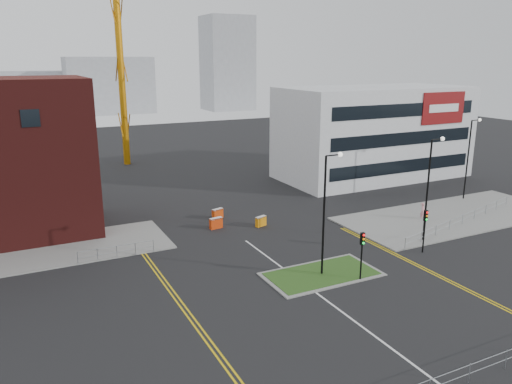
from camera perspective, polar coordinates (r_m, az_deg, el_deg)
ground at (r=31.22m, az=12.81°, el=-15.35°), size 200.00×200.00×0.00m
pavement_right at (r=54.80m, az=21.56°, el=-2.52°), size 24.00×10.00×0.12m
island_kerb at (r=37.94m, az=7.52°, el=-9.30°), size 8.60×4.60×0.08m
grass_island at (r=37.94m, az=7.52°, el=-9.28°), size 8.00×4.00×0.12m
office_block at (r=68.92m, az=13.25°, el=6.64°), size 25.00×12.20×12.00m
streetlamp_island at (r=36.20m, az=8.09°, el=-1.46°), size 1.46×0.36×9.18m
streetlamp_right_near at (r=45.27m, az=19.28°, el=1.18°), size 1.46×0.36×9.18m
streetlamp_right_far at (r=60.74m, az=23.24°, el=4.17°), size 1.46×0.36×9.18m
traffic_light_island at (r=36.60m, az=12.04°, el=-6.17°), size 0.28×0.33×3.65m
traffic_light_right at (r=43.12m, az=18.78°, el=-3.38°), size 0.28×0.33×3.65m
railing_front at (r=27.22m, az=21.32°, el=-19.08°), size 24.05×0.05×1.10m
railing_left at (r=41.78m, az=-15.64°, el=-6.37°), size 6.05×0.05×1.10m
railing_right at (r=51.95m, az=22.55°, el=-2.72°), size 19.05×5.05×1.10m
centre_line at (r=32.56m, az=10.54°, el=-13.85°), size 0.15×30.00×0.01m
yellow_left_a at (r=35.32m, az=-9.71°, el=-11.39°), size 0.12×24.00×0.01m
yellow_left_b at (r=35.39m, az=-9.24°, el=-11.31°), size 0.12×24.00×0.01m
yellow_right_a at (r=41.01m, az=17.93°, el=-8.08°), size 0.12×20.00×0.01m
yellow_right_b at (r=41.21m, az=18.24°, el=-7.99°), size 0.12×20.00×0.01m
skyline_b at (r=153.19m, az=-16.39°, el=11.61°), size 24.00×12.00×16.00m
skyline_c at (r=158.41m, az=-3.29°, el=14.44°), size 14.00×12.00×28.00m
skyline_d at (r=161.06m, az=-23.41°, el=10.42°), size 30.00×12.00×12.00m
pedestrian at (r=52.33m, az=18.52°, el=-2.10°), size 0.77×0.71×1.76m
barrier_left at (r=47.34m, az=-4.59°, el=-3.51°), size 1.30×0.58×1.05m
barrier_mid at (r=47.84m, az=0.56°, el=-3.32°), size 1.22×0.74×0.98m
barrier_right at (r=50.23m, az=-4.42°, el=-2.44°), size 1.27×0.77×1.01m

